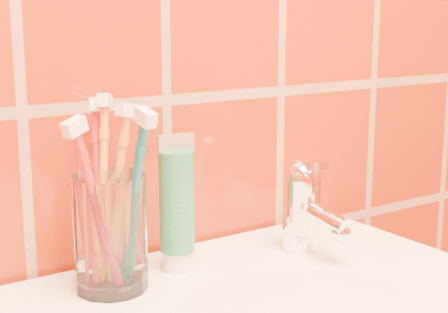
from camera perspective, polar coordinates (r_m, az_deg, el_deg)
glass_tumbler at (r=0.76m, az=-9.44°, el=-6.28°), size 0.09×0.09×0.13m
toothpaste_tube at (r=0.80m, az=-3.93°, el=-4.24°), size 0.05×0.04×0.16m
faucet at (r=0.88m, az=6.67°, el=-3.80°), size 0.05×0.11×0.12m
toothbrush_0 at (r=0.73m, az=-7.64°, el=-3.93°), size 0.05×0.14×0.23m
toothbrush_1 at (r=0.77m, az=-8.94°, el=-3.27°), size 0.09×0.08×0.21m
toothbrush_2 at (r=0.77m, az=-9.98°, el=-2.92°), size 0.11×0.12×0.23m
toothbrush_3 at (r=0.73m, az=-10.43°, el=-4.46°), size 0.12×0.10×0.21m
toothbrush_4 at (r=0.78m, az=-10.38°, el=-3.08°), size 0.10×0.15×0.22m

